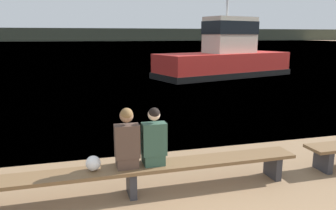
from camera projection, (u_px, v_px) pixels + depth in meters
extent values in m
plane|color=teal|center=(79.00, 43.00, 120.46)|extent=(240.00, 240.00, 0.00)
cube|color=#424738|center=(78.00, 35.00, 154.35)|extent=(600.00, 12.00, 5.85)
cube|color=brown|center=(131.00, 169.00, 5.41)|extent=(5.96, 0.51, 0.06)
cube|color=#2D2D33|center=(273.00, 166.00, 6.16)|extent=(0.12, 0.43, 0.44)
cube|color=#2D2D33|center=(131.00, 183.00, 5.46)|extent=(0.12, 0.43, 0.44)
cube|color=#4C382D|center=(127.00, 161.00, 5.43)|extent=(0.34, 0.37, 0.18)
cube|color=#4C382D|center=(127.00, 141.00, 5.27)|extent=(0.40, 0.22, 0.55)
sphere|color=#846047|center=(126.00, 116.00, 5.19)|extent=(0.22, 0.22, 0.22)
sphere|color=brown|center=(127.00, 114.00, 5.16)|extent=(0.20, 0.20, 0.20)
cube|color=#2D4C3D|center=(153.00, 158.00, 5.55)|extent=(0.34, 0.37, 0.18)
cube|color=#2D4C3D|center=(154.00, 139.00, 5.39)|extent=(0.40, 0.22, 0.55)
sphere|color=beige|center=(154.00, 115.00, 5.30)|extent=(0.20, 0.20, 0.20)
sphere|color=black|center=(154.00, 113.00, 5.29)|extent=(0.19, 0.19, 0.19)
ellipsoid|color=white|center=(93.00, 163.00, 5.24)|extent=(0.24, 0.22, 0.25)
cube|color=red|center=(224.00, 65.00, 21.32)|extent=(9.60, 5.45, 1.51)
cube|color=black|center=(223.00, 73.00, 21.44)|extent=(9.81, 5.62, 0.36)
cube|color=beige|center=(230.00, 35.00, 21.16)|extent=(3.57, 2.64, 2.27)
cube|color=black|center=(230.00, 28.00, 21.06)|extent=(3.65, 2.71, 0.82)
cube|color=#2D2D33|center=(323.00, 160.00, 6.46)|extent=(0.12, 0.43, 0.44)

